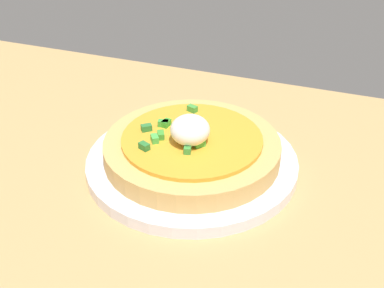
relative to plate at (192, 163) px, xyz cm
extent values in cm
cube|color=tan|center=(6.52, 14.81, -2.50)|extent=(103.60, 85.54, 3.47)
cylinder|color=white|center=(0.00, 0.00, 0.00)|extent=(26.23, 26.23, 1.52)
cylinder|color=tan|center=(0.00, 0.00, 2.01)|extent=(21.69, 21.69, 2.50)
cylinder|color=gold|center=(0.00, 0.00, 3.51)|extent=(17.22, 17.22, 0.50)
ellipsoid|color=white|center=(-0.22, 1.24, 5.51)|extent=(4.70, 4.70, 3.50)
cube|color=#2F7B36|center=(5.81, 0.49, 4.16)|extent=(1.50, 1.43, 0.80)
cube|color=green|center=(3.82, 2.49, 4.16)|extent=(1.40, 1.51, 0.80)
cube|color=green|center=(2.19, -6.10, 4.16)|extent=(1.47, 1.17, 0.80)
cube|color=green|center=(-1.55, 1.62, 4.16)|extent=(1.45, 1.49, 0.80)
cube|color=#2C7A34|center=(4.30, 4.44, 4.16)|extent=(1.50, 1.26, 0.80)
cube|color=green|center=(4.29, -1.23, 4.16)|extent=(1.43, 1.06, 0.80)
cube|color=green|center=(3.46, 1.48, 4.16)|extent=(1.30, 1.50, 0.80)
cube|color=green|center=(-0.66, 3.28, 4.16)|extent=(1.08, 1.43, 0.80)
cube|color=green|center=(3.96, -1.39, 4.16)|extent=(1.00, 1.39, 0.80)
camera|label=1|loc=(-18.14, 49.37, 36.25)|focal=47.77mm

